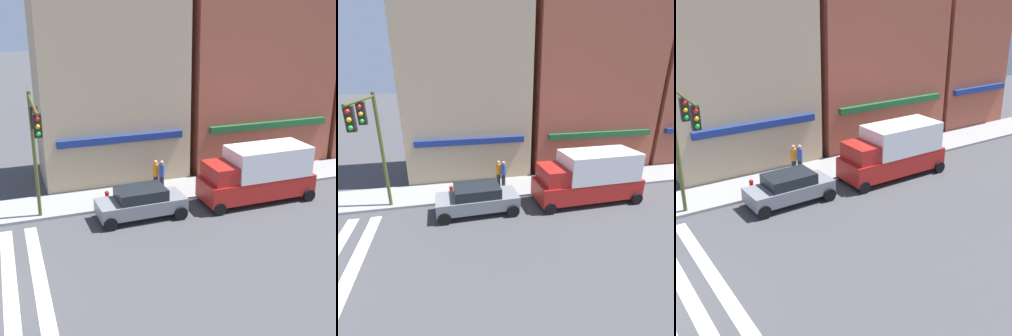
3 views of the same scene
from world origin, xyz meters
TOP-DOWN VIEW (x-y plane):
  - storefront_row at (16.27, 11.50)m, footprint 25.14×5.30m
  - traffic_signal at (3.96, 4.86)m, footprint 0.32×4.35m
  - sedan_grey at (8.74, 4.70)m, footprint 4.45×2.02m
  - box_truck_red at (15.35, 4.70)m, footprint 6.24×2.42m
  - pedestrian_orange_vest at (10.51, 7.69)m, footprint 0.32×0.32m
  - pedestrian_blue_shirt at (10.81, 7.51)m, footprint 0.32×0.32m
  - pedestrian_red_jacket at (14.51, 6.66)m, footprint 0.32×0.32m
  - fire_hydrant at (7.39, 6.40)m, footprint 0.24×0.24m

SIDE VIEW (x-z plane):
  - fire_hydrant at x=7.39m, z-range 0.19..1.03m
  - sedan_grey at x=8.74m, z-range 0.05..1.64m
  - pedestrian_orange_vest at x=10.51m, z-range 0.19..1.96m
  - pedestrian_blue_shirt at x=10.81m, z-range 0.19..1.96m
  - pedestrian_red_jacket at x=14.51m, z-range 0.19..1.96m
  - box_truck_red at x=15.35m, z-range 0.07..3.11m
  - traffic_signal at x=3.96m, z-range 1.41..7.81m
  - storefront_row at x=16.27m, z-range -0.74..14.20m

